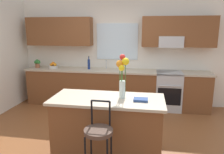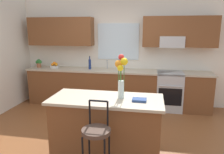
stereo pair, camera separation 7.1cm
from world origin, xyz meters
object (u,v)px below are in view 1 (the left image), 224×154
kitchen_island (108,127)px  fruit_bowl_oranges (53,66)px  oven_range (168,91)px  bar_stool_near (99,135)px  bottle_olive_oil (89,64)px  cookbook (141,100)px  potted_plant_small (37,63)px  flower_vase (122,73)px

kitchen_island → fruit_bowl_oranges: fruit_bowl_oranges is taller
oven_range → bar_stool_near: (-1.08, -2.77, 0.18)m
bar_stool_near → bottle_olive_oil: size_ratio=3.14×
cookbook → potted_plant_small: potted_plant_small is taller
flower_vase → fruit_bowl_oranges: bearing=133.6°
oven_range → bottle_olive_oil: (-1.97, 0.02, 0.59)m
bottle_olive_oil → fruit_bowl_oranges: bearing=179.7°
bar_stool_near → cookbook: bar_stool_near is taller
oven_range → kitchen_island: 2.43m
cookbook → fruit_bowl_oranges: size_ratio=0.83×
fruit_bowl_oranges → potted_plant_small: bearing=-179.4°
bar_stool_near → bottle_olive_oil: 2.96m
oven_range → flower_vase: size_ratio=1.43×
oven_range → bottle_olive_oil: bearing=179.3°
flower_vase → fruit_bowl_oranges: size_ratio=2.67×
bar_stool_near → cookbook: (0.49, 0.54, 0.30)m
bar_stool_near → bottle_olive_oil: bearing=107.8°
bar_stool_near → flower_vase: (0.21, 0.62, 0.66)m
kitchen_island → oven_range: bearing=63.7°
oven_range → fruit_bowl_oranges: (-2.93, 0.03, 0.52)m
kitchen_island → cookbook: (0.49, -0.04, 0.47)m
oven_range → flower_vase: flower_vase is taller
flower_vase → bottle_olive_oil: (-1.11, 2.17, -0.25)m
kitchen_island → bottle_olive_oil: size_ratio=4.99×
cookbook → oven_range: bearing=75.1°
kitchen_island → flower_vase: size_ratio=2.58×
bottle_olive_oil → potted_plant_small: 1.40m
bar_stool_near → potted_plant_small: (-2.29, 2.79, 0.41)m
potted_plant_small → kitchen_island: bearing=-43.9°
flower_vase → fruit_bowl_oranges: 3.01m
kitchen_island → bar_stool_near: bearing=-90.0°
cookbook → bottle_olive_oil: size_ratio=0.60×
kitchen_island → bottle_olive_oil: (-0.89, 2.20, 0.59)m
flower_vase → kitchen_island: bearing=-169.7°
bar_stool_near → potted_plant_small: potted_plant_small is taller
oven_range → potted_plant_small: size_ratio=4.20×
oven_range → flower_vase: 2.46m
oven_range → cookbook: (-0.59, -2.22, 0.48)m
bar_stool_near → cookbook: 0.79m
flower_vase → bottle_olive_oil: bearing=117.1°
potted_plant_small → bottle_olive_oil: bearing=0.0°
bar_stool_near → kitchen_island: bearing=90.0°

